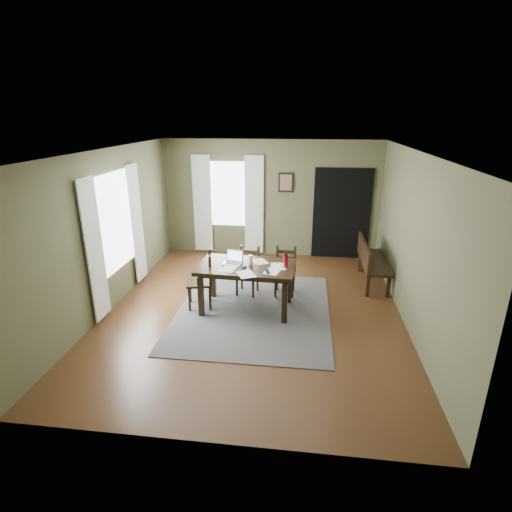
# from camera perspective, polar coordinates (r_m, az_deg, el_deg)

# --- Properties ---
(ground) EXTENTS (5.00, 6.00, 0.01)m
(ground) POSITION_cam_1_polar(r_m,az_deg,el_deg) (7.02, -0.31, -7.79)
(ground) COLOR #492C16
(room_shell) EXTENTS (5.02, 6.02, 2.71)m
(room_shell) POSITION_cam_1_polar(r_m,az_deg,el_deg) (6.39, -0.34, 6.73)
(room_shell) COLOR brown
(room_shell) RESTS_ON ground
(rug) EXTENTS (2.60, 3.20, 0.01)m
(rug) POSITION_cam_1_polar(r_m,az_deg,el_deg) (7.02, -0.31, -7.71)
(rug) COLOR #444444
(rug) RESTS_ON ground
(dining_table) EXTENTS (1.66, 1.05, 0.81)m
(dining_table) POSITION_cam_1_polar(r_m,az_deg,el_deg) (6.77, -1.38, -2.12)
(dining_table) COLOR black
(dining_table) RESTS_ON rug
(chair_end) EXTENTS (0.53, 0.53, 0.99)m
(chair_end) POSITION_cam_1_polar(r_m,az_deg,el_deg) (7.03, -7.66, -3.51)
(chair_end) COLOR black
(chair_end) RESTS_ON rug
(chair_back_left) EXTENTS (0.44, 0.44, 0.89)m
(chair_back_left) POSITION_cam_1_polar(r_m,az_deg,el_deg) (7.51, -1.14, -2.19)
(chair_back_left) COLOR black
(chair_back_left) RESTS_ON rug
(chair_back_right) EXTENTS (0.40, 0.40, 0.89)m
(chair_back_right) POSITION_cam_1_polar(r_m,az_deg,el_deg) (7.50, 4.20, -2.24)
(chair_back_right) COLOR black
(chair_back_right) RESTS_ON rug
(bench) EXTENTS (0.49, 1.51, 0.85)m
(bench) POSITION_cam_1_polar(r_m,az_deg,el_deg) (8.24, 16.03, -0.41)
(bench) COLOR black
(bench) RESTS_ON ground
(laptop) EXTENTS (0.35, 0.30, 0.21)m
(laptop) POSITION_cam_1_polar(r_m,az_deg,el_deg) (6.83, -3.23, -0.55)
(laptop) COLOR #B7B7BC
(laptop) RESTS_ON dining_table
(computer_mouse) EXTENTS (0.08, 0.10, 0.03)m
(computer_mouse) POSITION_cam_1_polar(r_m,az_deg,el_deg) (6.63, -1.73, -1.54)
(computer_mouse) COLOR #3F3F42
(computer_mouse) RESTS_ON dining_table
(tv_remote) EXTENTS (0.09, 0.19, 0.02)m
(tv_remote) POSITION_cam_1_polar(r_m,az_deg,el_deg) (6.45, 1.64, -2.22)
(tv_remote) COLOR black
(tv_remote) RESTS_ON dining_table
(drinking_glass) EXTENTS (0.09, 0.09, 0.16)m
(drinking_glass) POSITION_cam_1_polar(r_m,az_deg,el_deg) (6.75, -0.77, -0.55)
(drinking_glass) COLOR silver
(drinking_glass) RESTS_ON dining_table
(water_bottle) EXTENTS (0.08, 0.08, 0.25)m
(water_bottle) POSITION_cam_1_polar(r_m,az_deg,el_deg) (6.63, 4.25, -0.66)
(water_bottle) COLOR #A10C25
(water_bottle) RESTS_ON dining_table
(paper_a) EXTENTS (0.27, 0.32, 0.00)m
(paper_a) POSITION_cam_1_polar(r_m,az_deg,el_deg) (6.58, -4.01, -1.87)
(paper_a) COLOR white
(paper_a) RESTS_ON dining_table
(paper_b) EXTENTS (0.30, 0.35, 0.00)m
(paper_b) POSITION_cam_1_polar(r_m,az_deg,el_deg) (6.47, 2.31, -2.22)
(paper_b) COLOR white
(paper_b) RESTS_ON dining_table
(paper_c) EXTENTS (0.35, 0.37, 0.00)m
(paper_c) POSITION_cam_1_polar(r_m,az_deg,el_deg) (6.89, 0.56, -0.81)
(paper_c) COLOR white
(paper_c) RESTS_ON dining_table
(paper_d) EXTENTS (0.28, 0.35, 0.00)m
(paper_d) POSITION_cam_1_polar(r_m,az_deg,el_deg) (6.69, 3.20, -1.47)
(paper_d) COLOR white
(paper_d) RESTS_ON dining_table
(paper_e) EXTENTS (0.37, 0.41, 0.00)m
(paper_e) POSITION_cam_1_polar(r_m,az_deg,el_deg) (6.36, -1.42, -2.62)
(paper_e) COLOR white
(paper_e) RESTS_ON dining_table
(window_left) EXTENTS (0.01, 1.30, 1.70)m
(window_left) POSITION_cam_1_polar(r_m,az_deg,el_deg) (7.39, -19.53, 4.57)
(window_left) COLOR white
(window_left) RESTS_ON ground
(window_back) EXTENTS (1.00, 0.01, 1.50)m
(window_back) POSITION_cam_1_polar(r_m,az_deg,el_deg) (9.49, -4.02, 8.82)
(window_back) COLOR white
(window_back) RESTS_ON ground
(curtain_left_near) EXTENTS (0.03, 0.48, 2.30)m
(curtain_left_near) POSITION_cam_1_polar(r_m,az_deg,el_deg) (6.75, -22.06, 0.66)
(curtain_left_near) COLOR silver
(curtain_left_near) RESTS_ON ground
(curtain_left_far) EXTENTS (0.03, 0.48, 2.30)m
(curtain_left_far) POSITION_cam_1_polar(r_m,az_deg,el_deg) (8.16, -16.65, 4.41)
(curtain_left_far) COLOR silver
(curtain_left_far) RESTS_ON ground
(curtain_back_left) EXTENTS (0.44, 0.03, 2.30)m
(curtain_back_left) POSITION_cam_1_polar(r_m,az_deg,el_deg) (9.65, -7.66, 7.36)
(curtain_back_left) COLOR silver
(curtain_back_left) RESTS_ON ground
(curtain_back_right) EXTENTS (0.44, 0.03, 2.30)m
(curtain_back_right) POSITION_cam_1_polar(r_m,az_deg,el_deg) (9.42, -0.28, 7.22)
(curtain_back_right) COLOR silver
(curtain_back_right) RESTS_ON ground
(framed_picture) EXTENTS (0.34, 0.03, 0.44)m
(framed_picture) POSITION_cam_1_polar(r_m,az_deg,el_deg) (9.27, 4.29, 10.43)
(framed_picture) COLOR black
(framed_picture) RESTS_ON ground
(doorway_back) EXTENTS (1.30, 0.03, 2.10)m
(doorway_back) POSITION_cam_1_polar(r_m,az_deg,el_deg) (9.44, 12.12, 5.88)
(doorway_back) COLOR black
(doorway_back) RESTS_ON ground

